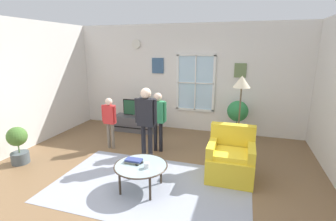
% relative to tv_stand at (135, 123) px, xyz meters
% --- Properties ---
extents(ground_plane, '(6.56, 6.75, 0.02)m').
position_rel_tv_stand_xyz_m(ground_plane, '(1.22, -2.52, -0.21)').
color(ground_plane, brown).
extents(back_wall, '(5.96, 0.17, 2.75)m').
position_rel_tv_stand_xyz_m(back_wall, '(1.22, 0.61, 1.17)').
color(back_wall, silver).
rests_on(back_wall, ground_plane).
extents(area_rug, '(3.14, 1.92, 0.01)m').
position_rel_tv_stand_xyz_m(area_rug, '(1.37, -2.41, -0.20)').
color(area_rug, '#999EAD').
rests_on(area_rug, ground_plane).
extents(tv_stand, '(1.11, 0.43, 0.41)m').
position_rel_tv_stand_xyz_m(tv_stand, '(0.00, 0.00, 0.00)').
color(tv_stand, '#4C4C51').
rests_on(tv_stand, ground_plane).
extents(television, '(0.62, 0.08, 0.44)m').
position_rel_tv_stand_xyz_m(television, '(0.00, -0.00, 0.44)').
color(television, '#4C4C4C').
rests_on(television, tv_stand).
extents(armchair, '(0.76, 0.74, 0.87)m').
position_rel_tv_stand_xyz_m(armchair, '(2.57, -1.73, 0.12)').
color(armchair, yellow).
rests_on(armchair, ground_plane).
extents(coffee_table, '(0.83, 0.83, 0.41)m').
position_rel_tv_stand_xyz_m(coffee_table, '(1.27, -2.53, 0.18)').
color(coffee_table, '#99B2B7').
rests_on(coffee_table, ground_plane).
extents(book_stack, '(0.26, 0.18, 0.06)m').
position_rel_tv_stand_xyz_m(book_stack, '(1.12, -2.48, 0.23)').
color(book_stack, '#646A5C').
rests_on(book_stack, coffee_table).
extents(cup, '(0.09, 0.09, 0.08)m').
position_rel_tv_stand_xyz_m(cup, '(1.39, -2.59, 0.25)').
color(cup, white).
rests_on(cup, coffee_table).
extents(remote_near_books, '(0.09, 0.14, 0.02)m').
position_rel_tv_stand_xyz_m(remote_near_books, '(1.23, -2.51, 0.22)').
color(remote_near_books, black).
rests_on(remote_near_books, coffee_table).
extents(person_red_shirt, '(0.34, 0.15, 1.13)m').
position_rel_tv_stand_xyz_m(person_red_shirt, '(-0.02, -1.23, 0.51)').
color(person_red_shirt, '#726656').
rests_on(person_red_shirt, ground_plane).
extents(person_green_shirt, '(0.38, 0.17, 1.27)m').
position_rel_tv_stand_xyz_m(person_green_shirt, '(1.03, -1.07, 0.60)').
color(person_green_shirt, black).
rests_on(person_green_shirt, ground_plane).
extents(person_black_shirt, '(0.44, 0.20, 1.46)m').
position_rel_tv_stand_xyz_m(person_black_shirt, '(0.99, -1.60, 0.71)').
color(person_black_shirt, black).
rests_on(person_black_shirt, ground_plane).
extents(potted_plant_by_window, '(0.49, 0.49, 0.95)m').
position_rel_tv_stand_xyz_m(potted_plant_by_window, '(2.60, 0.13, 0.38)').
color(potted_plant_by_window, silver).
rests_on(potted_plant_by_window, ground_plane).
extents(potted_plant_corner, '(0.36, 0.36, 0.73)m').
position_rel_tv_stand_xyz_m(potted_plant_corner, '(-1.32, -2.40, 0.20)').
color(potted_plant_corner, '#4C565B').
rests_on(potted_plant_corner, ground_plane).
extents(floor_lamp, '(0.32, 0.32, 1.67)m').
position_rel_tv_stand_xyz_m(floor_lamp, '(2.65, -0.98, 1.19)').
color(floor_lamp, black).
rests_on(floor_lamp, ground_plane).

